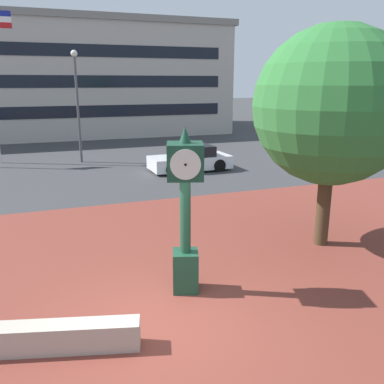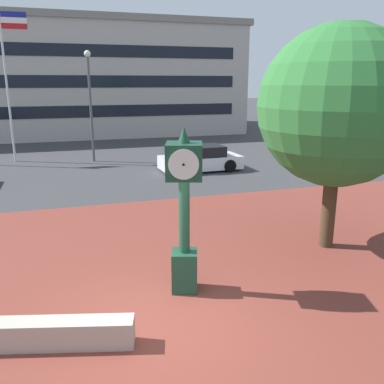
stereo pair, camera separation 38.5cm
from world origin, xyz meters
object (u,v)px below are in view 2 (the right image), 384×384
civic_building (69,79)px  flagpole_secondary (8,74)px  street_clock (184,205)px  plaza_tree (342,110)px  street_lamp_post (90,94)px  car_street_mid (201,159)px

civic_building → flagpole_secondary: bearing=-103.4°
flagpole_secondary → civic_building: size_ratio=0.28×
street_clock → flagpole_secondary: flagpole_secondary is taller
plaza_tree → civic_building: (-6.17, 30.62, 0.98)m
plaza_tree → street_lamp_post: size_ratio=0.97×
plaza_tree → civic_building: 31.25m
street_clock → car_street_mid: (4.35, 11.84, -1.37)m
car_street_mid → civic_building: 21.38m
car_street_mid → flagpole_secondary: size_ratio=0.50×
street_clock → car_street_mid: bearing=87.2°
street_clock → civic_building: bearing=110.0°
street_clock → car_street_mid: street_clock is taller
street_lamp_post → flagpole_secondary: bearing=162.5°
plaza_tree → flagpole_secondary: size_ratio=0.71×
plaza_tree → street_lamp_post: (-5.45, 14.71, 0.03)m
car_street_mid → street_clock: bearing=158.0°
street_lamp_post → civic_building: bearing=92.6°
flagpole_secondary → civic_building: (3.48, 14.59, -0.11)m
street_clock → civic_building: (-1.48, 31.98, 2.77)m
street_clock → car_street_mid: 12.68m
street_clock → plaza_tree: bearing=33.6°
car_street_mid → civic_building: size_ratio=0.14×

